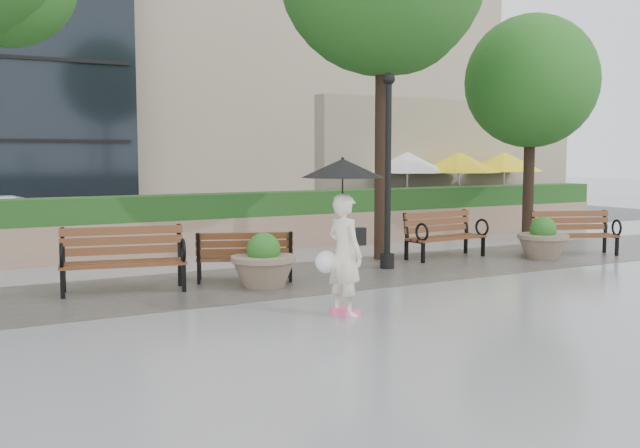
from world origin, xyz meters
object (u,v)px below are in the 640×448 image
planter_right (543,242)px  pedestrian (343,221)px  car_right (18,221)px  planter_left (264,266)px  bench_4 (575,242)px  bench_2 (245,267)px  bench_3 (445,245)px  bench_1 (124,273)px  lamppost (388,184)px

planter_right → pedestrian: (-6.58, -2.56, 0.97)m
car_right → pedestrian: pedestrian is taller
planter_left → planter_right: size_ratio=1.02×
planter_right → car_right: size_ratio=0.30×
planter_left → bench_4: bearing=0.8°
planter_left → planter_right: bearing=1.0°
bench_2 → car_right: (-2.90, 7.42, 0.34)m
bench_3 → bench_1: bearing=178.7°
bench_1 → lamppost: (5.14, -0.08, 1.36)m
planter_right → bench_3: bearing=150.9°
bench_2 → planter_left: bearing=117.9°
bench_4 → pedestrian: pedestrian is taller
bench_2 → car_right: 7.97m
bench_2 → planter_right: 6.78m
planter_left → pedestrian: pedestrian is taller
bench_2 → bench_1: bearing=21.2°
bench_1 → lamppost: bearing=10.4°
bench_4 → planter_left: bench_4 is taller
bench_2 → planter_right: size_ratio=1.65×
bench_1 → planter_left: size_ratio=1.87×
bench_1 → car_right: 7.44m
bench_2 → bench_3: 4.93m
car_right → planter_left: bearing=-157.0°
bench_3 → bench_2: bearing=-179.4°
bench_4 → pedestrian: 8.05m
planter_left → car_right: size_ratio=0.30×
car_right → pedestrian: size_ratio=1.69×
bench_4 → car_right: (-10.63, 7.96, 0.32)m
bench_1 → planter_left: bench_1 is taller
bench_3 → car_right: (-7.80, 6.93, 0.31)m
bench_3 → planter_right: size_ratio=1.77×
car_right → bench_1: bearing=-171.2°
planter_right → bench_2: bearing=175.4°
bench_4 → planter_left: (-7.67, -0.11, 0.07)m
planter_right → car_right: 12.51m
car_right → pedestrian: bearing=-160.9°
planter_left → car_right: 8.61m
bench_4 → bench_2: bearing=-163.3°
planter_right → pedestrian: bearing=-158.8°
planter_right → lamppost: lamppost is taller
planter_left → planter_right: 6.69m
bench_4 → car_right: 13.29m
pedestrian → planter_right: bearing=-78.6°
bench_3 → bench_4: bench_3 is taller
car_right → lamppost: bearing=-138.8°
bench_1 → bench_3: (7.03, 0.46, -0.02)m
bench_1 → pedestrian: (2.30, -3.12, 1.01)m
planter_right → lamppost: bearing=172.6°
bench_2 → planter_left: size_ratio=1.61×
bench_2 → lamppost: bearing=-159.2°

